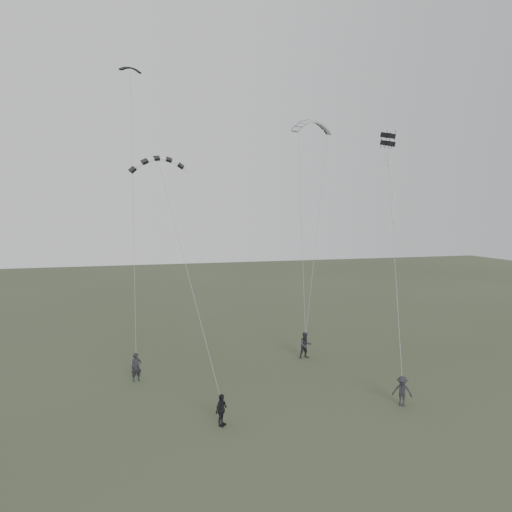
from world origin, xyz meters
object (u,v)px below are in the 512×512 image
object	(u,v)px
flyer_right	(306,345)
kite_pale_large	(313,121)
kite_striped	(160,158)
kite_dark_small	(130,68)
flyer_left	(136,367)
flyer_far	(402,391)
kite_box	(388,139)
flyer_center	(221,410)

from	to	relation	value
flyer_right	kite_pale_large	bearing A→B (deg)	62.86
kite_pale_large	kite_striped	world-z (taller)	kite_pale_large
kite_pale_large	kite_dark_small	bearing A→B (deg)	171.28
flyer_left	flyer_right	xyz separation A→B (m)	(11.28, 1.60, 0.05)
flyer_far	kite_striped	bearing A→B (deg)	-177.38
kite_dark_small	kite_box	size ratio (longest dim) A/B	2.17
kite_box	flyer_far	bearing A→B (deg)	-136.04
flyer_center	flyer_far	size ratio (longest dim) A/B	0.98
kite_striped	kite_dark_small	bearing A→B (deg)	100.81
flyer_far	kite_pale_large	bearing A→B (deg)	120.40
flyer_left	kite_box	distance (m)	19.76
flyer_center	kite_striped	xyz separation A→B (m)	(-1.99, 7.27, 12.25)
kite_pale_large	flyer_far	bearing A→B (deg)	-106.76
flyer_right	flyer_center	world-z (taller)	flyer_right
flyer_center	kite_box	distance (m)	17.54
kite_pale_large	kite_box	xyz separation A→B (m)	(-0.23, -11.95, -3.05)
flyer_left	kite_pale_large	world-z (taller)	kite_pale_large
kite_striped	kite_box	bearing A→B (deg)	-12.90
flyer_left	kite_dark_small	world-z (taller)	kite_dark_small
flyer_center	kite_pale_large	distance (m)	25.30
flyer_center	kite_pale_large	xyz separation A→B (m)	(10.92, 15.89, 16.38)
flyer_left	flyer_right	world-z (taller)	flyer_right
flyer_right	kite_dark_small	xyz separation A→B (m)	(-10.98, 6.18, 19.16)
flyer_left	kite_pale_large	bearing A→B (deg)	19.15
kite_pale_large	flyer_left	bearing A→B (deg)	-161.17
flyer_far	kite_pale_large	size ratio (longest dim) A/B	0.44
flyer_left	flyer_right	bearing A→B (deg)	-3.13
kite_dark_small	kite_pale_large	world-z (taller)	kite_dark_small
kite_pale_large	kite_box	world-z (taller)	kite_pale_large
flyer_center	kite_striped	bearing A→B (deg)	58.24
kite_striped	flyer_far	bearing A→B (deg)	-31.17
flyer_left	flyer_center	size ratio (longest dim) A/B	1.10
flyer_far	kite_dark_small	world-z (taller)	kite_dark_small
flyer_center	kite_box	world-z (taller)	kite_box
flyer_center	kite_dark_small	distance (m)	24.77
kite_dark_small	kite_striped	xyz separation A→B (m)	(1.25, -7.92, -7.04)
flyer_far	kite_dark_small	distance (m)	27.72
kite_pale_large	kite_striped	size ratio (longest dim) A/B	1.03
flyer_center	kite_dark_small	size ratio (longest dim) A/B	0.98
flyer_far	flyer_left	bearing A→B (deg)	-174.59
flyer_right	kite_striped	bearing A→B (deg)	-172.15
flyer_right	flyer_far	world-z (taller)	flyer_right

